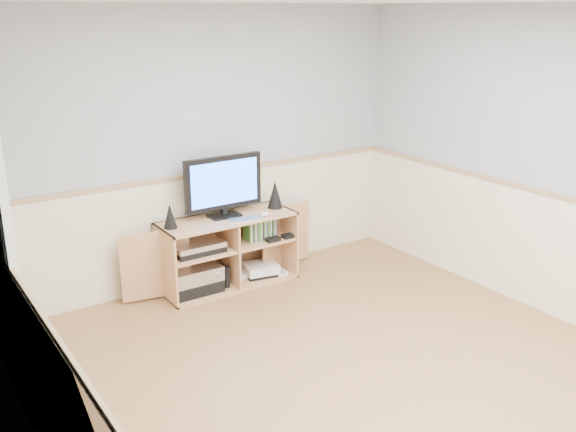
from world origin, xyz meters
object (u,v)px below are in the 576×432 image
object	(u,v)px
media_cabinet	(225,249)
monitor	(223,184)
keyboard	(246,219)
game_consoles	(259,270)

from	to	relation	value
media_cabinet	monitor	bearing A→B (deg)	-90.00
monitor	keyboard	distance (m)	0.37
media_cabinet	keyboard	bearing A→B (deg)	-58.90
media_cabinet	keyboard	distance (m)	0.40
keyboard	game_consoles	world-z (taller)	keyboard
keyboard	game_consoles	xyz separation A→B (m)	(0.21, 0.13, -0.59)
media_cabinet	monitor	distance (m)	0.62
media_cabinet	monitor	xyz separation A→B (m)	(-0.00, -0.01, 0.62)
monitor	keyboard	world-z (taller)	monitor
monitor	game_consoles	distance (m)	0.94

